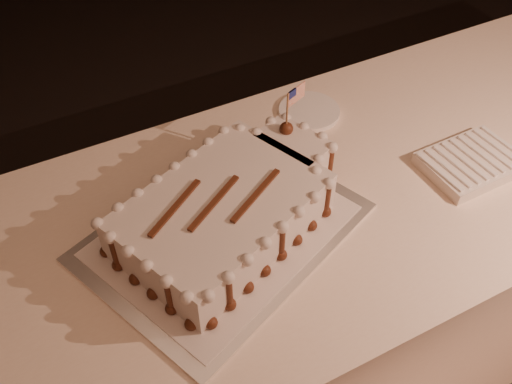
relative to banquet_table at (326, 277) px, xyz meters
name	(u,v)px	position (x,y,z in m)	size (l,w,h in m)	color
banquet_table	(326,277)	(0.00, 0.00, 0.00)	(2.40, 0.80, 0.75)	#FEE1C5
cake_board	(223,232)	(-0.31, -0.01, 0.38)	(0.56, 0.42, 0.01)	white
doily	(223,230)	(-0.31, -0.01, 0.38)	(0.50, 0.38, 0.00)	silver
sheet_cake	(232,207)	(-0.28, 0.00, 0.44)	(0.56, 0.42, 0.21)	silver
napkin_stack	(471,163)	(0.31, -0.10, 0.39)	(0.23, 0.17, 0.04)	silver
side_plate	(309,111)	(0.07, 0.26, 0.38)	(0.16, 0.16, 0.01)	white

